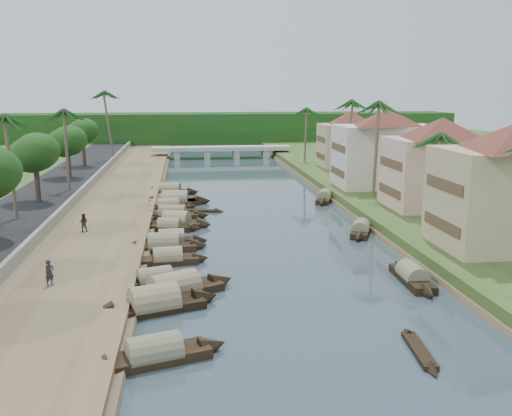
{
  "coord_description": "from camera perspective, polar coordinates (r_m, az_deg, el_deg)",
  "views": [
    {
      "loc": [
        -7.33,
        -44.31,
        13.84
      ],
      "look_at": [
        -0.33,
        11.96,
        2.0
      ],
      "focal_mm": 40.0,
      "sensor_mm": 36.0,
      "label": 1
    }
  ],
  "objects": [
    {
      "name": "sampan_10",
      "position": [
        67.13,
        -8.83,
        0.11
      ],
      "size": [
        7.48,
        3.21,
        2.05
      ],
      "rotation": [
        0.0,
        0.0,
        0.24
      ],
      "color": "black",
      "rests_on": "ground"
    },
    {
      "name": "palm_7",
      "position": [
        102.61,
        4.99,
        9.71
      ],
      "size": [
        3.2,
        3.2,
        10.75
      ],
      "color": "brown",
      "rests_on": "ground"
    },
    {
      "name": "building_far",
      "position": [
        77.32,
        12.92,
        5.96
      ],
      "size": [
        15.59,
        15.59,
        10.2
      ],
      "color": "beige",
      "rests_on": "right_bank"
    },
    {
      "name": "sampan_5",
      "position": [
        52.15,
        -8.44,
        -3.26
      ],
      "size": [
        6.76,
        1.95,
        2.17
      ],
      "rotation": [
        0.0,
        0.0,
        0.01
      ],
      "color": "black",
      "rests_on": "ground"
    },
    {
      "name": "tree_5",
      "position": [
        98.42,
        -16.96,
        7.26
      ],
      "size": [
        4.7,
        4.7,
        7.55
      ],
      "color": "#473828",
      "rests_on": "ground"
    },
    {
      "name": "sampan_0",
      "position": [
        30.78,
        -10.14,
        -14.27
      ],
      "size": [
        8.23,
        4.03,
        2.15
      ],
      "rotation": [
        0.0,
        0.0,
        0.31
      ],
      "color": "black",
      "rests_on": "ground"
    },
    {
      "name": "sampan_6",
      "position": [
        50.59,
        -9.23,
        -3.75
      ],
      "size": [
        7.92,
        2.2,
        2.34
      ],
      "rotation": [
        0.0,
        0.0,
        0.03
      ],
      "color": "black",
      "rests_on": "ground"
    },
    {
      "name": "tree_6",
      "position": [
        82.15,
        15.45,
        5.91
      ],
      "size": [
        4.28,
        4.28,
        6.68
      ],
      "color": "#473828",
      "rests_on": "ground"
    },
    {
      "name": "ground",
      "position": [
        47.0,
        2.21,
        -5.34
      ],
      "size": [
        220.0,
        220.0,
        0.0
      ],
      "primitive_type": "plane",
      "color": "#32424C",
      "rests_on": "ground"
    },
    {
      "name": "sampan_13",
      "position": [
        77.65,
        -8.6,
        1.71
      ],
      "size": [
        8.24,
        3.33,
        2.21
      ],
      "rotation": [
        0.0,
        0.0,
        -0.21
      ],
      "color": "black",
      "rests_on": "ground"
    },
    {
      "name": "canoe_2",
      "position": [
        65.93,
        -5.68,
        -0.29
      ],
      "size": [
        5.72,
        1.96,
        0.82
      ],
      "rotation": [
        0.0,
        0.0,
        -0.2
      ],
      "color": "black",
      "rests_on": "ground"
    },
    {
      "name": "treeline",
      "position": [
        144.84,
        -4.21,
        7.87
      ],
      "size": [
        120.0,
        14.0,
        8.0
      ],
      "color": "#18350E",
      "rests_on": "ground"
    },
    {
      "name": "tree_4",
      "position": [
        86.03,
        -18.35,
        6.28
      ],
      "size": [
        4.98,
        4.98,
        7.19
      ],
      "color": "#473828",
      "rests_on": "ground"
    },
    {
      "name": "building_distant",
      "position": [
        96.6,
        9.44,
        6.91
      ],
      "size": [
        12.62,
        12.62,
        9.2
      ],
      "color": "tan",
      "rests_on": "right_bank"
    },
    {
      "name": "sampan_4",
      "position": [
        46.68,
        -8.81,
        -5.07
      ],
      "size": [
        6.91,
        2.05,
        1.98
      ],
      "rotation": [
        0.0,
        0.0,
        0.08
      ],
      "color": "black",
      "rests_on": "ground"
    },
    {
      "name": "right_bank",
      "position": [
        70.75,
        14.9,
        0.61
      ],
      "size": [
        16.0,
        180.0,
        1.2
      ],
      "primitive_type": "cube",
      "color": "#2D471C",
      "rests_on": "ground"
    },
    {
      "name": "sampan_11",
      "position": [
        70.72,
        -8.1,
        0.74
      ],
      "size": [
        9.13,
        2.63,
        2.54
      ],
      "rotation": [
        0.0,
        0.0,
        -0.07
      ],
      "color": "black",
      "rests_on": "ground"
    },
    {
      "name": "building_mid",
      "position": [
        64.86,
        17.94,
        4.4
      ],
      "size": [
        14.11,
        14.11,
        9.7
      ],
      "color": "#CEAD92",
      "rests_on": "right_bank"
    },
    {
      "name": "retaining_wall",
      "position": [
        66.77,
        -18.07,
        0.42
      ],
      "size": [
        0.4,
        180.0,
        1.1
      ],
      "primitive_type": "cube",
      "color": "gray",
      "rests_on": "left_bank"
    },
    {
      "name": "sampan_7",
      "position": [
        57.5,
        -8.67,
        -1.86
      ],
      "size": [
        6.4,
        2.76,
        1.74
      ],
      "rotation": [
        0.0,
        0.0,
        -0.25
      ],
      "color": "black",
      "rests_on": "ground"
    },
    {
      "name": "sampan_1",
      "position": [
        37.28,
        -10.13,
        -9.5
      ],
      "size": [
        9.01,
        4.81,
        2.58
      ],
      "rotation": [
        0.0,
        0.0,
        0.33
      ],
      "color": "black",
      "rests_on": "ground"
    },
    {
      "name": "canoe_1",
      "position": [
        41.23,
        -10.01,
        -7.86
      ],
      "size": [
        4.34,
        2.52,
        0.72
      ],
      "rotation": [
        0.0,
        0.0,
        0.43
      ],
      "color": "black",
      "rests_on": "ground"
    },
    {
      "name": "tree_3",
      "position": [
        68.44,
        -21.23,
        5.09
      ],
      "size": [
        4.93,
        4.93,
        7.51
      ],
      "color": "#473828",
      "rests_on": "ground"
    },
    {
      "name": "sampan_14",
      "position": [
        43.47,
        15.36,
        -6.64
      ],
      "size": [
        1.85,
        8.1,
        1.98
      ],
      "rotation": [
        0.0,
        0.0,
        1.54
      ],
      "color": "black",
      "rests_on": "ground"
    },
    {
      "name": "sampan_9",
      "position": [
        63.06,
        -8.35,
        -0.63
      ],
      "size": [
        8.37,
        2.86,
        2.1
      ],
      "rotation": [
        0.0,
        0.0,
        -0.16
      ],
      "color": "black",
      "rests_on": "ground"
    },
    {
      "name": "palm_1",
      "position": [
        55.89,
        17.73,
        6.74
      ],
      "size": [
        3.2,
        3.2,
        9.99
      ],
      "color": "brown",
      "rests_on": "ground"
    },
    {
      "name": "bridge",
      "position": [
        117.17,
        -3.48,
        5.84
      ],
      "size": [
        28.0,
        4.0,
        2.4
      ],
      "color": "#A2A298",
      "rests_on": "ground"
    },
    {
      "name": "palm_6",
      "position": [
        74.76,
        -18.64,
        9.0
      ],
      "size": [
        3.2,
        3.2,
        11.37
      ],
      "color": "brown",
      "rests_on": "ground"
    },
    {
      "name": "palm_2",
      "position": [
        68.77,
        12.05,
        9.99
      ],
      "size": [
        3.2,
        3.2,
        12.61
      ],
      "color": "brown",
      "rests_on": "ground"
    },
    {
      "name": "palm_3",
      "position": [
        84.17,
        9.15,
        10.29
      ],
      "size": [
        3.2,
        3.2,
        12.46
      ],
      "color": "brown",
      "rests_on": "ground"
    },
    {
      "name": "person_near",
      "position": [
        41.16,
        -19.95,
        -6.11
      ],
      "size": [
        0.76,
        0.76,
        1.79
      ],
      "primitive_type": "imported",
      "rotation": [
        0.0,
        0.0,
        0.78
      ],
      "color": "#24242B",
      "rests_on": "left_bank"
    },
    {
      "name": "canoe_0",
      "position": [
        32.67,
        15.99,
        -13.57
      ],
      "size": [
        1.36,
        5.91,
        0.77
      ],
      "rotation": [
        0.0,
        0.0,
        1.47
      ],
      "color": "black",
      "rests_on": "ground"
    },
    {
      "name": "sampan_8",
      "position": [
        59.29,
        -7.97,
        -1.4
      ],
      "size": [
        7.89,
        4.27,
        2.37
      ],
      "rotation": [
        0.0,
        0.0,
        -0.33
      ],
      "color": "black",
      "rests_on": "ground"
    },
    {
      "name": "sampan_16",
      "position": [
        72.52,
        6.88,
        1.03
      ],
      "size": [
        4.15,
        8.07,
        2.0
      ],
      "rotation": [
        0.0,
        0.0,
        1.22
      ],
      "color": "black",
      "rests_on": "ground"
    },
    {
      "name": "palm_8",
      "position": [
        106.1,
        -14.49,
        10.98
      ],
      "size": [
        3.2,
        3.2,
        13.47
      ],
      "color": "brown",
      "rests_on": "ground"
    },
    {
      "name": "left_bank",
      "position": [
        66.27,
        -14.45,
        -0.29
      ],
      "size": [
        10.0,
        180.0,
        0.8
      ],
      "primitive_type": "cube",
      "color": "brown",
      "rests_on": "ground"
    },
    {
      "name": "person_far",
      "position": [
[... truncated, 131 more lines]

